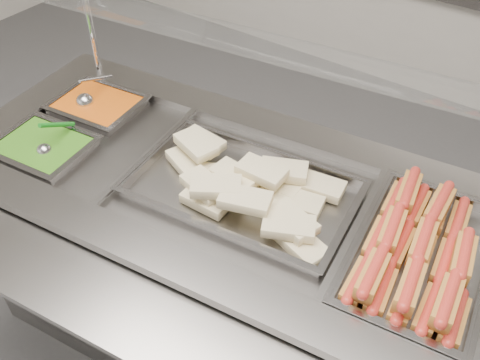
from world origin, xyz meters
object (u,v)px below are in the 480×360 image
Objects in this scene: pan_wraps at (243,192)px; ladle at (86,101)px; steam_counter at (228,269)px; serving_spoon at (47,146)px; pan_hotdogs at (419,262)px; sneeze_guard at (260,47)px.

ladle reaches higher than pan_wraps.
serving_spoon reaches higher than steam_counter.
serving_spoon is (0.09, -0.24, 0.00)m from ladle.
serving_spoon is at bearing -166.11° from pan_hotdogs.
ladle reaches higher than pan_hotdogs.
sneeze_guard is 9.26× the size of serving_spoon.
steam_counter is 0.38m from pan_wraps.
pan_hotdogs is 3.25× the size of serving_spoon.
steam_counter is 0.75m from sneeze_guard.
pan_wraps is (0.05, 0.01, 0.38)m from steam_counter.
serving_spoon reaches higher than ladle.
serving_spoon is at bearing -159.30° from steam_counter.
ladle is at bearing 177.06° from pan_wraps.
pan_hotdogs is at bearing 1.31° from ladle.
pan_hotdogs reaches higher than steam_counter.
pan_hotdogs is 2.93× the size of ladle.
steam_counter is 3.35× the size of pan_hotdogs.
steam_counter is 9.82× the size of ladle.
serving_spoon reaches higher than pan_hotdogs.
pan_wraps is at bearing 7.00° from steam_counter.
ladle is 0.26m from serving_spoon.
ladle is (-1.17, -0.03, 0.04)m from pan_hotdogs.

